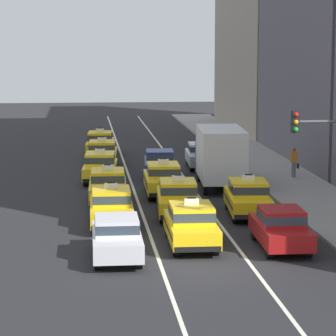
% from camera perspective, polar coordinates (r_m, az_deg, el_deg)
% --- Properties ---
extents(ground_plane, '(160.00, 160.00, 0.00)m').
position_cam_1_polar(ground_plane, '(29.54, 2.72, -6.87)').
color(ground_plane, '#232326').
extents(lane_stripe_left_center, '(0.14, 80.00, 0.01)m').
position_cam_1_polar(lane_stripe_left_center, '(48.86, -2.65, -0.65)').
color(lane_stripe_left_center, silver).
rests_on(lane_stripe_left_center, ground).
extents(lane_stripe_center_right, '(0.14, 80.00, 0.01)m').
position_cam_1_polar(lane_stripe_center_right, '(49.14, 1.08, -0.58)').
color(lane_stripe_center_right, silver).
rests_on(lane_stripe_center_right, ground).
extents(sidewalk_curb, '(4.00, 90.00, 0.15)m').
position_cam_1_polar(sidewalk_curb, '(45.33, 8.90, -1.38)').
color(sidewalk_curb, gray).
rests_on(sidewalk_curb, ground).
extents(sedan_left_nearest, '(1.79, 4.31, 1.58)m').
position_cam_1_polar(sedan_left_nearest, '(30.68, -3.51, -4.65)').
color(sedan_left_nearest, black).
rests_on(sedan_left_nearest, ground).
extents(taxi_left_second, '(1.87, 4.58, 1.96)m').
position_cam_1_polar(taxi_left_second, '(36.00, -3.89, -2.61)').
color(taxi_left_second, black).
rests_on(taxi_left_second, ground).
extents(taxi_left_third, '(1.95, 4.61, 1.96)m').
position_cam_1_polar(taxi_left_third, '(41.14, -4.12, -1.19)').
color(taxi_left_third, black).
rests_on(taxi_left_third, ground).
extents(taxi_left_fourth, '(2.13, 4.67, 1.96)m').
position_cam_1_polar(taxi_left_fourth, '(47.41, -4.63, 0.12)').
color(taxi_left_fourth, black).
rests_on(taxi_left_fourth, ground).
extents(taxi_left_fifth, '(2.06, 4.65, 1.96)m').
position_cam_1_polar(taxi_left_fifth, '(52.89, -4.50, 1.01)').
color(taxi_left_fifth, black).
rests_on(taxi_left_fifth, ground).
extents(taxi_left_sixth, '(2.11, 4.67, 1.96)m').
position_cam_1_polar(taxi_left_sixth, '(58.24, -4.64, 1.71)').
color(taxi_left_sixth, black).
rests_on(taxi_left_sixth, ground).
extents(taxi_center_nearest, '(1.89, 4.59, 1.96)m').
position_cam_1_polar(taxi_center_nearest, '(32.50, 1.59, -3.83)').
color(taxi_center_nearest, black).
rests_on(taxi_center_nearest, ground).
extents(taxi_center_second, '(2.10, 4.67, 1.96)m').
position_cam_1_polar(taxi_center_second, '(37.94, 0.67, -2.01)').
color(taxi_center_second, black).
rests_on(taxi_center_second, ground).
extents(taxi_center_third, '(1.92, 4.60, 1.96)m').
position_cam_1_polar(taxi_center_third, '(43.11, -0.34, -0.71)').
color(taxi_center_third, black).
rests_on(taxi_center_third, ground).
extents(sedan_center_fourth, '(2.05, 4.41, 1.58)m').
position_cam_1_polar(sedan_center_fourth, '(48.89, -0.56, 0.37)').
color(sedan_center_fourth, black).
rests_on(sedan_center_fourth, ground).
extents(sedan_right_nearest, '(1.87, 4.34, 1.58)m').
position_cam_1_polar(sedan_right_nearest, '(32.41, 7.68, -3.99)').
color(sedan_right_nearest, black).
rests_on(sedan_right_nearest, ground).
extents(taxi_right_second, '(2.14, 4.68, 1.96)m').
position_cam_1_polar(taxi_right_second, '(38.18, 5.47, -1.98)').
color(taxi_right_second, black).
rests_on(taxi_right_second, ground).
extents(box_truck_right_third, '(2.63, 7.08, 3.27)m').
position_cam_1_polar(box_truck_right_third, '(45.68, 3.52, 0.95)').
color(box_truck_right_third, black).
rests_on(box_truck_right_third, ground).
extents(sedan_right_fourth, '(1.98, 4.39, 1.58)m').
position_cam_1_polar(sedan_right_fourth, '(52.37, 2.29, 0.92)').
color(sedan_right_fourth, black).
rests_on(sedan_right_fourth, ground).
extents(pedestrian_mid_block, '(0.47, 0.24, 1.69)m').
position_cam_1_polar(pedestrian_mid_block, '(48.49, 8.57, 0.38)').
color(pedestrian_mid_block, slate).
rests_on(pedestrian_mid_block, sidewalk_curb).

